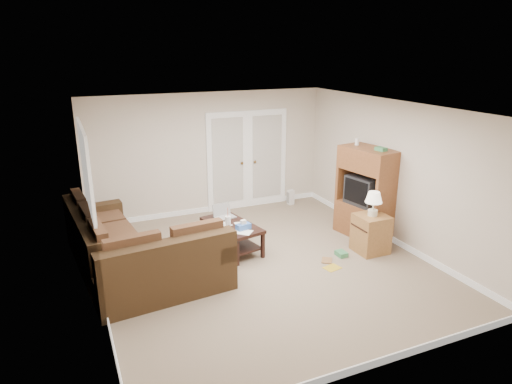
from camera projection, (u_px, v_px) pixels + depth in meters
name	position (u px, v px, depth m)	size (l,w,h in m)	color
floor	(264.00, 264.00, 7.35)	(5.50, 5.50, 0.00)	gray
ceiling	(264.00, 108.00, 6.59)	(5.00, 5.50, 0.02)	white
wall_left	(92.00, 213.00, 6.02)	(0.02, 5.50, 2.50)	beige
wall_right	(395.00, 173.00, 7.92)	(0.02, 5.50, 2.50)	beige
wall_back	(209.00, 154.00, 9.37)	(5.00, 0.02, 2.50)	beige
wall_front	(377.00, 266.00, 4.57)	(5.00, 0.02, 2.50)	beige
baseboards	(264.00, 262.00, 7.33)	(5.00, 5.50, 0.10)	silver
french_doors	(248.00, 160.00, 9.73)	(1.80, 0.05, 2.13)	silver
window_left	(87.00, 173.00, 6.82)	(0.05, 1.92, 1.42)	silver
sectional_sofa	(130.00, 254.00, 6.89)	(2.23, 3.01, 0.90)	#3B2917
coffee_table	(232.00, 235.00, 7.81)	(0.82, 1.28, 0.81)	black
tv_armoire	(366.00, 192.00, 8.24)	(0.74, 1.11, 1.78)	brown
side_cabinet	(371.00, 230.00, 7.71)	(0.50, 0.50, 1.07)	#9E6D3A
space_heater	(291.00, 197.00, 10.11)	(0.13, 0.11, 0.33)	white
floor_magazine	(332.00, 268.00, 7.23)	(0.26, 0.20, 0.01)	gold
floor_greenbox	(341.00, 254.00, 7.64)	(0.15, 0.20, 0.08)	#3C8654
floor_book	(322.00, 260.00, 7.48)	(0.16, 0.22, 0.02)	brown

